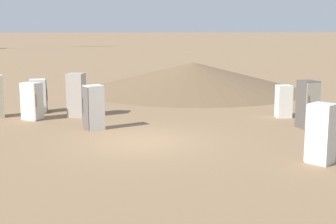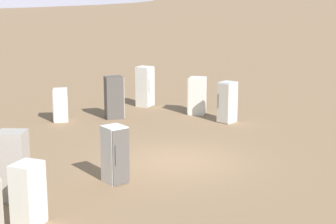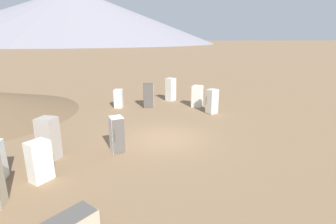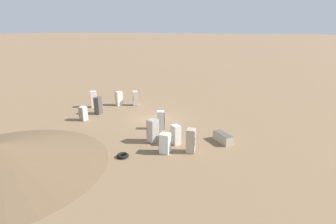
{
  "view_description": "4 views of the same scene",
  "coord_description": "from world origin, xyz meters",
  "px_view_note": "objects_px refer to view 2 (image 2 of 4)",
  "views": [
    {
      "loc": [
        2.27,
        15.47,
        3.81
      ],
      "look_at": [
        -0.88,
        0.38,
        1.07
      ],
      "focal_mm": 50.0,
      "sensor_mm": 36.0,
      "label": 1
    },
    {
      "loc": [
        17.07,
        -5.07,
        5.69
      ],
      "look_at": [
        -0.29,
        -0.22,
        1.62
      ],
      "focal_mm": 60.0,
      "sensor_mm": 36.0,
      "label": 2
    },
    {
      "loc": [
        13.09,
        -0.73,
        5.2
      ],
      "look_at": [
        -0.64,
        0.21,
        1.29
      ],
      "focal_mm": 28.0,
      "sensor_mm": 36.0,
      "label": 3
    },
    {
      "loc": [
        10.95,
        -22.88,
        8.84
      ],
      "look_at": [
        1.39,
        -0.53,
        1.1
      ],
      "focal_mm": 28.0,
      "sensor_mm": 36.0,
      "label": 4
    }
  ],
  "objects_px": {
    "discarded_fridge_0": "(28,194)",
    "discarded_fridge_4": "(197,96)",
    "discarded_fridge_1": "(60,105)",
    "discarded_fridge_3": "(115,154)",
    "discarded_fridge_2": "(145,87)",
    "discarded_fridge_8": "(114,98)",
    "discarded_fridge_6": "(227,102)",
    "discarded_fridge_5": "(13,166)"
  },
  "relations": [
    {
      "from": "discarded_fridge_0",
      "to": "discarded_fridge_4",
      "type": "bearing_deg",
      "value": 90.1
    },
    {
      "from": "discarded_fridge_1",
      "to": "discarded_fridge_3",
      "type": "xyz_separation_m",
      "value": [
        8.24,
        0.87,
        0.15
      ]
    },
    {
      "from": "discarded_fridge_0",
      "to": "discarded_fridge_3",
      "type": "xyz_separation_m",
      "value": [
        -2.46,
        2.56,
        0.06
      ]
    },
    {
      "from": "discarded_fridge_2",
      "to": "discarded_fridge_8",
      "type": "xyz_separation_m",
      "value": [
        2.08,
        -1.87,
        -0.04
      ]
    },
    {
      "from": "discarded_fridge_2",
      "to": "discarded_fridge_6",
      "type": "relative_size",
      "value": 1.11
    },
    {
      "from": "discarded_fridge_0",
      "to": "discarded_fridge_6",
      "type": "bearing_deg",
      "value": 82.09
    },
    {
      "from": "discarded_fridge_0",
      "to": "discarded_fridge_8",
      "type": "height_order",
      "value": "discarded_fridge_8"
    },
    {
      "from": "discarded_fridge_3",
      "to": "discarded_fridge_0",
      "type": "bearing_deg",
      "value": 22.4
    },
    {
      "from": "discarded_fridge_6",
      "to": "discarded_fridge_8",
      "type": "distance_m",
      "value": 4.91
    },
    {
      "from": "discarded_fridge_4",
      "to": "discarded_fridge_8",
      "type": "bearing_deg",
      "value": 118.13
    },
    {
      "from": "discarded_fridge_2",
      "to": "discarded_fridge_5",
      "type": "bearing_deg",
      "value": 15.49
    },
    {
      "from": "discarded_fridge_3",
      "to": "discarded_fridge_4",
      "type": "distance_m",
      "value": 9.51
    },
    {
      "from": "discarded_fridge_1",
      "to": "discarded_fridge_8",
      "type": "height_order",
      "value": "discarded_fridge_8"
    },
    {
      "from": "discarded_fridge_1",
      "to": "discarded_fridge_8",
      "type": "distance_m",
      "value": 2.33
    },
    {
      "from": "discarded_fridge_2",
      "to": "discarded_fridge_5",
      "type": "xyz_separation_m",
      "value": [
        10.8,
        -6.22,
        -0.01
      ]
    },
    {
      "from": "discarded_fridge_2",
      "to": "discarded_fridge_4",
      "type": "distance_m",
      "value": 2.93
    },
    {
      "from": "discarded_fridge_2",
      "to": "discarded_fridge_5",
      "type": "height_order",
      "value": "discarded_fridge_2"
    },
    {
      "from": "discarded_fridge_1",
      "to": "discarded_fridge_8",
      "type": "relative_size",
      "value": 0.76
    },
    {
      "from": "discarded_fridge_6",
      "to": "discarded_fridge_3",
      "type": "bearing_deg",
      "value": 101.86
    },
    {
      "from": "discarded_fridge_1",
      "to": "discarded_fridge_5",
      "type": "relative_size",
      "value": 0.74
    },
    {
      "from": "discarded_fridge_2",
      "to": "discarded_fridge_6",
      "type": "bearing_deg",
      "value": 78.16
    },
    {
      "from": "discarded_fridge_1",
      "to": "discarded_fridge_6",
      "type": "xyz_separation_m",
      "value": [
        2.1,
        6.81,
        0.16
      ]
    },
    {
      "from": "discarded_fridge_3",
      "to": "discarded_fridge_4",
      "type": "xyz_separation_m",
      "value": [
        -7.96,
        5.2,
        -0.01
      ]
    },
    {
      "from": "discarded_fridge_2",
      "to": "discarded_fridge_6",
      "type": "distance_m",
      "value": 4.84
    },
    {
      "from": "discarded_fridge_2",
      "to": "discarded_fridge_8",
      "type": "height_order",
      "value": "discarded_fridge_2"
    },
    {
      "from": "discarded_fridge_0",
      "to": "discarded_fridge_8",
      "type": "relative_size",
      "value": 0.85
    },
    {
      "from": "discarded_fridge_4",
      "to": "discarded_fridge_5",
      "type": "distance_m",
      "value": 11.78
    },
    {
      "from": "discarded_fridge_1",
      "to": "discarded_fridge_6",
      "type": "bearing_deg",
      "value": -100.5
    },
    {
      "from": "discarded_fridge_8",
      "to": "discarded_fridge_1",
      "type": "bearing_deg",
      "value": -95.75
    },
    {
      "from": "discarded_fridge_1",
      "to": "discarded_fridge_5",
      "type": "bearing_deg",
      "value": 173.7
    },
    {
      "from": "discarded_fridge_0",
      "to": "discarded_fridge_5",
      "type": "relative_size",
      "value": 0.83
    },
    {
      "from": "discarded_fridge_8",
      "to": "discarded_fridge_5",
      "type": "bearing_deg",
      "value": -29.52
    },
    {
      "from": "discarded_fridge_4",
      "to": "discarded_fridge_1",
      "type": "bearing_deg",
      "value": 118.05
    },
    {
      "from": "discarded_fridge_0",
      "to": "discarded_fridge_5",
      "type": "height_order",
      "value": "discarded_fridge_5"
    },
    {
      "from": "discarded_fridge_5",
      "to": "discarded_fridge_8",
      "type": "height_order",
      "value": "discarded_fridge_5"
    },
    {
      "from": "discarded_fridge_8",
      "to": "discarded_fridge_3",
      "type": "bearing_deg",
      "value": -13.12
    },
    {
      "from": "discarded_fridge_1",
      "to": "discarded_fridge_2",
      "type": "distance_m",
      "value": 4.64
    },
    {
      "from": "discarded_fridge_6",
      "to": "discarded_fridge_5",
      "type": "bearing_deg",
      "value": 93.2
    },
    {
      "from": "discarded_fridge_2",
      "to": "discarded_fridge_4",
      "type": "relative_size",
      "value": 1.15
    },
    {
      "from": "discarded_fridge_1",
      "to": "discarded_fridge_2",
      "type": "xyz_separation_m",
      "value": [
        -1.97,
        4.19,
        0.26
      ]
    },
    {
      "from": "discarded_fridge_3",
      "to": "discarded_fridge_6",
      "type": "distance_m",
      "value": 8.54
    },
    {
      "from": "discarded_fridge_1",
      "to": "discarded_fridge_0",
      "type": "bearing_deg",
      "value": 177.66
    }
  ]
}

